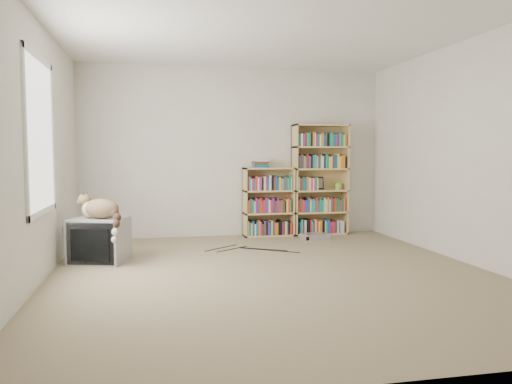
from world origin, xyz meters
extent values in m
cube|color=gray|center=(0.00, 0.00, 0.00)|extent=(4.50, 5.00, 0.01)
cube|color=silver|center=(0.00, 2.50, 1.25)|extent=(4.50, 0.02, 2.50)
cube|color=silver|center=(0.00, -2.50, 1.25)|extent=(4.50, 0.02, 2.50)
cube|color=silver|center=(-2.25, 0.00, 1.25)|extent=(0.02, 5.00, 2.50)
cube|color=silver|center=(2.25, 0.00, 1.25)|extent=(0.02, 5.00, 2.50)
cube|color=white|center=(0.00, 0.00, 2.50)|extent=(4.50, 5.00, 0.02)
cube|color=white|center=(-2.24, 0.20, 1.40)|extent=(0.02, 1.22, 1.52)
cube|color=gray|center=(-1.80, 0.95, 0.25)|extent=(0.70, 0.67, 0.50)
cube|color=black|center=(-1.87, 0.72, 0.25)|extent=(0.52, 0.18, 0.46)
cube|color=black|center=(-1.88, 0.70, 0.24)|extent=(0.41, 0.13, 0.35)
cube|color=black|center=(-1.77, 1.06, 0.24)|extent=(0.41, 0.37, 0.30)
ellipsoid|color=#352715|center=(-1.77, 0.92, 0.61)|extent=(0.48, 0.40, 0.23)
ellipsoid|color=#352715|center=(-1.67, 0.88, 0.60)|extent=(0.25, 0.26, 0.17)
ellipsoid|color=#C3B08D|center=(-1.90, 0.95, 0.60)|extent=(0.21, 0.21, 0.19)
ellipsoid|color=#352715|center=(-1.96, 0.98, 0.71)|extent=(0.19, 0.18, 0.14)
sphere|color=beige|center=(-2.01, 1.00, 0.69)|extent=(0.07, 0.07, 0.06)
cone|color=black|center=(-1.96, 0.95, 0.77)|extent=(0.07, 0.08, 0.07)
cone|color=black|center=(-1.93, 1.03, 0.77)|extent=(0.07, 0.08, 0.07)
cube|color=tan|center=(0.89, 2.34, 0.83)|extent=(0.02, 0.30, 1.67)
cube|color=tan|center=(1.70, 2.34, 0.83)|extent=(0.02, 0.30, 1.67)
cube|color=tan|center=(1.30, 2.48, 0.83)|extent=(0.83, 0.03, 1.67)
cube|color=tan|center=(1.30, 2.34, 1.66)|extent=(0.83, 0.30, 0.02)
cube|color=tan|center=(1.30, 2.34, 0.01)|extent=(0.83, 0.30, 0.03)
cube|color=tan|center=(1.30, 2.34, 0.34)|extent=(0.83, 0.30, 0.03)
cube|color=tan|center=(1.30, 2.34, 0.67)|extent=(0.83, 0.30, 0.02)
cube|color=tan|center=(1.30, 2.34, 1.00)|extent=(0.83, 0.30, 0.02)
cube|color=tan|center=(1.30, 2.34, 1.33)|extent=(0.83, 0.30, 0.02)
cube|color=red|center=(1.30, 2.34, 0.12)|extent=(0.75, 0.24, 0.19)
cube|color=#15508E|center=(1.30, 2.34, 0.45)|extent=(0.75, 0.24, 0.19)
cube|color=#157A43|center=(1.30, 2.34, 0.78)|extent=(0.75, 0.24, 0.19)
cube|color=#F9E3CD|center=(1.30, 2.34, 1.11)|extent=(0.75, 0.24, 0.19)
cube|color=black|center=(1.30, 2.34, 1.44)|extent=(0.75, 0.24, 0.19)
cube|color=tan|center=(0.13, 2.34, 0.51)|extent=(0.03, 0.30, 1.03)
cube|color=tan|center=(0.85, 2.34, 0.51)|extent=(0.02, 0.30, 1.03)
cube|color=tan|center=(0.49, 2.48, 0.51)|extent=(0.75, 0.03, 1.03)
cube|color=tan|center=(0.49, 2.34, 1.01)|extent=(0.75, 0.30, 0.02)
cube|color=tan|center=(0.49, 2.34, 0.01)|extent=(0.75, 0.30, 0.03)
cube|color=tan|center=(0.49, 2.34, 0.35)|extent=(0.75, 0.30, 0.03)
cube|color=tan|center=(0.49, 2.34, 0.68)|extent=(0.75, 0.30, 0.02)
cube|color=red|center=(0.49, 2.34, 0.12)|extent=(0.67, 0.24, 0.19)
cube|color=#15508E|center=(0.49, 2.34, 0.45)|extent=(0.67, 0.24, 0.19)
cube|color=#157A43|center=(0.49, 2.34, 0.79)|extent=(0.67, 0.24, 0.19)
cube|color=red|center=(0.37, 2.35, 1.09)|extent=(0.21, 0.28, 0.12)
cylinder|color=#7EC337|center=(1.59, 2.34, 0.73)|extent=(0.09, 0.09, 0.10)
cube|color=black|center=(1.31, 2.44, 0.78)|extent=(0.14, 0.05, 0.19)
cube|color=#B8B8BE|center=(1.08, 1.90, 0.04)|extent=(0.42, 0.36, 0.08)
cube|color=silver|center=(-2.24, 1.30, 0.32)|extent=(0.01, 0.08, 0.13)
camera|label=1|loc=(-1.20, -4.88, 1.22)|focal=35.00mm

